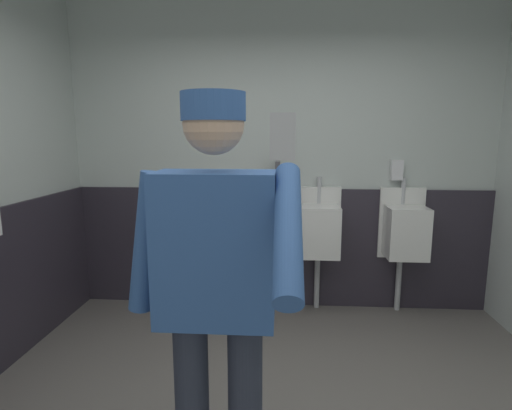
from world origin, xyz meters
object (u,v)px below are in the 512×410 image
object	(u,v)px
cell_phone	(283,137)
soap_dispenser	(397,170)
urinal_left	(236,228)
person	(216,283)
urinal_middle	(319,230)
urinal_right	(405,231)

from	to	relation	value
cell_phone	soap_dispenser	bearing A→B (deg)	71.89
soap_dispenser	urinal_left	bearing A→B (deg)	-175.23
person	soap_dispenser	xyz separation A→B (m)	(1.27, 2.19, 0.26)
cell_phone	soap_dispenser	world-z (taller)	cell_phone
person	cell_phone	xyz separation A→B (m)	(0.25, -0.50, 0.56)
urinal_middle	urinal_right	bearing A→B (deg)	0.00
urinal_left	soap_dispenser	distance (m)	1.53
urinal_left	urinal_right	xyz separation A→B (m)	(1.50, 0.00, 0.00)
urinal_right	person	world-z (taller)	person
person	cell_phone	world-z (taller)	person
urinal_left	person	xyz separation A→B (m)	(0.17, -2.07, 0.27)
urinal_left	soap_dispenser	size ratio (longest dim) A/B	6.89
soap_dispenser	person	bearing A→B (deg)	-120.03
urinal_middle	urinal_right	distance (m)	0.75
cell_phone	urinal_left	bearing A→B (deg)	101.77
urinal_middle	urinal_right	world-z (taller)	same
urinal_left	cell_phone	xyz separation A→B (m)	(0.42, -2.57, 0.83)
urinal_left	soap_dispenser	bearing A→B (deg)	4.77
urinal_left	person	size ratio (longest dim) A/B	0.70
urinal_middle	cell_phone	distance (m)	2.72
urinal_right	person	size ratio (longest dim) A/B	0.70
urinal_left	urinal_middle	bearing A→B (deg)	0.00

